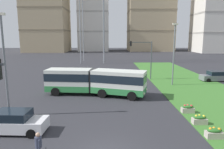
{
  "coord_description": "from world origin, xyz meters",
  "views": [
    {
      "loc": [
        0.29,
        -10.89,
        6.68
      ],
      "look_at": [
        0.51,
        14.4,
        2.2
      ],
      "focal_mm": 33.35,
      "sensor_mm": 36.0,
      "label": 1
    }
  ],
  "objects_px": {
    "flower_planter_2": "(188,109)",
    "apartment_tower_westcentre": "(94,4)",
    "car_white_van": "(15,122)",
    "pedestrian_crossing": "(39,145)",
    "apartment_tower_west": "(46,10)",
    "apartment_tower_centre": "(150,12)",
    "apartment_tower_east": "(219,7)",
    "flower_planter_1": "(200,120)",
    "flower_planter_0": "(214,133)",
    "streetlight_median": "(174,52)",
    "streetlight_left": "(5,61)",
    "traffic_light_far_right": "(144,54)",
    "articulated_bus": "(95,81)",
    "car_grey_wagon": "(215,76)"
  },
  "relations": [
    {
      "from": "car_white_van",
      "to": "apartment_tower_west",
      "type": "distance_m",
      "value": 93.17
    },
    {
      "from": "car_grey_wagon",
      "to": "apartment_tower_east",
      "type": "xyz_separation_m",
      "value": [
        38.16,
        76.4,
        20.95
      ]
    },
    {
      "from": "apartment_tower_centre",
      "to": "car_grey_wagon",
      "type": "bearing_deg",
      "value": -92.98
    },
    {
      "from": "flower_planter_1",
      "to": "streetlight_median",
      "type": "relative_size",
      "value": 0.13
    },
    {
      "from": "flower_planter_0",
      "to": "apartment_tower_centre",
      "type": "height_order",
      "value": "apartment_tower_centre"
    },
    {
      "from": "pedestrian_crossing",
      "to": "streetlight_median",
      "type": "height_order",
      "value": "streetlight_median"
    },
    {
      "from": "streetlight_median",
      "to": "apartment_tower_centre",
      "type": "relative_size",
      "value": 0.22
    },
    {
      "from": "flower_planter_0",
      "to": "streetlight_left",
      "type": "height_order",
      "value": "streetlight_left"
    },
    {
      "from": "apartment_tower_west",
      "to": "traffic_light_far_right",
      "type": "bearing_deg",
      "value": -62.78
    },
    {
      "from": "car_grey_wagon",
      "to": "flower_planter_1",
      "type": "bearing_deg",
      "value": -119.93
    },
    {
      "from": "articulated_bus",
      "to": "streetlight_left",
      "type": "distance_m",
      "value": 10.14
    },
    {
      "from": "traffic_light_far_right",
      "to": "apartment_tower_westcentre",
      "type": "relative_size",
      "value": 0.13
    },
    {
      "from": "articulated_bus",
      "to": "apartment_tower_westcentre",
      "type": "bearing_deg",
      "value": 94.37
    },
    {
      "from": "streetlight_left",
      "to": "articulated_bus",
      "type": "bearing_deg",
      "value": 43.27
    },
    {
      "from": "pedestrian_crossing",
      "to": "flower_planter_2",
      "type": "xyz_separation_m",
      "value": [
        10.77,
        7.36,
        -0.58
      ]
    },
    {
      "from": "car_white_van",
      "to": "apartment_tower_westcentre",
      "type": "distance_m",
      "value": 99.52
    },
    {
      "from": "apartment_tower_west",
      "to": "apartment_tower_westcentre",
      "type": "relative_size",
      "value": 0.83
    },
    {
      "from": "apartment_tower_centre",
      "to": "apartment_tower_east",
      "type": "distance_m",
      "value": 34.22
    },
    {
      "from": "flower_planter_0",
      "to": "traffic_light_far_right",
      "type": "bearing_deg",
      "value": 94.45
    },
    {
      "from": "flower_planter_1",
      "to": "streetlight_left",
      "type": "xyz_separation_m",
      "value": [
        -15.72,
        2.1,
        4.34
      ]
    },
    {
      "from": "apartment_tower_centre",
      "to": "flower_planter_1",
      "type": "bearing_deg",
      "value": -98.12
    },
    {
      "from": "car_grey_wagon",
      "to": "streetlight_median",
      "type": "height_order",
      "value": "streetlight_median"
    },
    {
      "from": "streetlight_left",
      "to": "apartment_tower_east",
      "type": "bearing_deg",
      "value": 55.08
    },
    {
      "from": "flower_planter_0",
      "to": "apartment_tower_east",
      "type": "distance_m",
      "value": 108.45
    },
    {
      "from": "flower_planter_2",
      "to": "apartment_tower_westcentre",
      "type": "bearing_deg",
      "value": 99.35
    },
    {
      "from": "flower_planter_1",
      "to": "streetlight_median",
      "type": "height_order",
      "value": "streetlight_median"
    },
    {
      "from": "flower_planter_2",
      "to": "apartment_tower_west",
      "type": "height_order",
      "value": "apartment_tower_west"
    },
    {
      "from": "streetlight_median",
      "to": "apartment_tower_centre",
      "type": "height_order",
      "value": "apartment_tower_centre"
    },
    {
      "from": "car_white_van",
      "to": "apartment_tower_westcentre",
      "type": "height_order",
      "value": "apartment_tower_westcentre"
    },
    {
      "from": "car_white_van",
      "to": "apartment_tower_east",
      "type": "xyz_separation_m",
      "value": [
        61.36,
        93.93,
        20.95
      ]
    },
    {
      "from": "car_grey_wagon",
      "to": "apartment_tower_east",
      "type": "relative_size",
      "value": 0.1
    },
    {
      "from": "pedestrian_crossing",
      "to": "apartment_tower_centre",
      "type": "distance_m",
      "value": 104.14
    },
    {
      "from": "pedestrian_crossing",
      "to": "flower_planter_1",
      "type": "xyz_separation_m",
      "value": [
        10.77,
        4.88,
        -0.58
      ]
    },
    {
      "from": "car_grey_wagon",
      "to": "apartment_tower_westcentre",
      "type": "height_order",
      "value": "apartment_tower_westcentre"
    },
    {
      "from": "flower_planter_1",
      "to": "apartment_tower_east",
      "type": "bearing_deg",
      "value": 62.84
    },
    {
      "from": "flower_planter_2",
      "to": "apartment_tower_west",
      "type": "distance_m",
      "value": 94.35
    },
    {
      "from": "articulated_bus",
      "to": "car_white_van",
      "type": "distance_m",
      "value": 11.11
    },
    {
      "from": "car_grey_wagon",
      "to": "apartment_tower_westcentre",
      "type": "xyz_separation_m",
      "value": [
        -24.79,
        79.32,
        22.82
      ]
    },
    {
      "from": "apartment_tower_west",
      "to": "apartment_tower_east",
      "type": "distance_m",
      "value": 85.05
    },
    {
      "from": "flower_planter_1",
      "to": "apartment_tower_westcentre",
      "type": "distance_m",
      "value": 99.66
    },
    {
      "from": "flower_planter_0",
      "to": "traffic_light_far_right",
      "type": "height_order",
      "value": "traffic_light_far_right"
    },
    {
      "from": "car_white_van",
      "to": "flower_planter_1",
      "type": "distance_m",
      "value": 13.81
    },
    {
      "from": "apartment_tower_west",
      "to": "apartment_tower_westcentre",
      "type": "bearing_deg",
      "value": 21.6
    },
    {
      "from": "apartment_tower_centre",
      "to": "streetlight_left",
      "type": "bearing_deg",
      "value": -107.52
    },
    {
      "from": "flower_planter_0",
      "to": "traffic_light_far_right",
      "type": "distance_m",
      "value": 20.42
    },
    {
      "from": "car_white_van",
      "to": "flower_planter_0",
      "type": "relative_size",
      "value": 4.07
    },
    {
      "from": "flower_planter_1",
      "to": "streetlight_median",
      "type": "bearing_deg",
      "value": 82.05
    },
    {
      "from": "car_grey_wagon",
      "to": "traffic_light_far_right",
      "type": "height_order",
      "value": "traffic_light_far_right"
    },
    {
      "from": "car_white_van",
      "to": "pedestrian_crossing",
      "type": "xyz_separation_m",
      "value": [
        2.99,
        -3.74,
        0.25
      ]
    },
    {
      "from": "streetlight_left",
      "to": "apartment_tower_east",
      "type": "distance_m",
      "value": 111.91
    }
  ]
}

